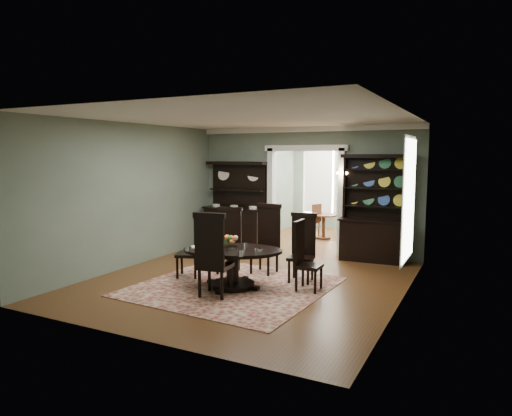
% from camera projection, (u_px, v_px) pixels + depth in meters
% --- Properties ---
extents(room, '(5.51, 6.01, 3.01)m').
position_uv_depth(room, '(249.00, 197.00, 8.34)').
color(room, '#573816').
rests_on(room, ground).
extents(parlor, '(3.51, 3.50, 3.01)m').
position_uv_depth(parlor, '(337.00, 183.00, 13.21)').
color(parlor, '#573816').
rests_on(parlor, ground).
extents(doorway_trim, '(2.08, 0.25, 2.57)m').
position_uv_depth(doorway_trim, '(306.00, 185.00, 10.96)').
color(doorway_trim, white).
rests_on(doorway_trim, floor).
extents(right_window, '(0.15, 1.47, 2.12)m').
position_uv_depth(right_window, '(409.00, 198.00, 7.92)').
color(right_window, white).
rests_on(right_window, wall_right).
extents(wall_sconce, '(0.27, 0.21, 0.21)m').
position_uv_depth(wall_sconce, '(343.00, 175.00, 10.36)').
color(wall_sconce, '#AC682E').
rests_on(wall_sconce, back_wall_right).
extents(rug, '(3.35, 3.31, 0.01)m').
position_uv_depth(rug, '(233.00, 287.00, 8.13)').
color(rug, maroon).
rests_on(rug, floor).
extents(dining_table, '(2.05, 2.05, 0.70)m').
position_uv_depth(dining_table, '(233.00, 261.00, 8.04)').
color(dining_table, black).
rests_on(dining_table, rug).
extents(centerpiece, '(1.46, 0.94, 0.24)m').
position_uv_depth(centerpiece, '(230.00, 246.00, 7.95)').
color(centerpiece, silver).
rests_on(centerpiece, dining_table).
extents(chair_far_left, '(0.60, 0.58, 1.30)m').
position_uv_depth(chair_far_left, '(229.00, 238.00, 9.13)').
color(chair_far_left, black).
rests_on(chair_far_left, rug).
extents(chair_far_mid, '(0.53, 0.50, 1.37)m').
position_uv_depth(chair_far_mid, '(267.00, 236.00, 9.08)').
color(chair_far_mid, black).
rests_on(chair_far_mid, rug).
extents(chair_far_right, '(0.52, 0.50, 1.27)m').
position_uv_depth(chair_far_right, '(302.00, 245.00, 8.47)').
color(chair_far_right, black).
rests_on(chair_far_right, rug).
extents(chair_end_left, '(0.58, 0.59, 1.25)m').
position_uv_depth(chair_end_left, '(193.00, 244.00, 8.71)').
color(chair_end_left, black).
rests_on(chair_end_left, rug).
extents(chair_end_right, '(0.44, 0.47, 1.22)m').
position_uv_depth(chair_end_right, '(303.00, 254.00, 7.88)').
color(chair_end_right, black).
rests_on(chair_end_right, rug).
extents(chair_near, '(0.60, 0.57, 1.43)m').
position_uv_depth(chair_near, '(212.00, 253.00, 7.42)').
color(chair_near, black).
rests_on(chair_near, rug).
extents(sideboard, '(1.67, 0.63, 2.17)m').
position_uv_depth(sideboard, '(236.00, 217.00, 11.64)').
color(sideboard, black).
rests_on(sideboard, floor).
extents(welsh_dresser, '(1.54, 0.64, 2.36)m').
position_uv_depth(welsh_dresser, '(374.00, 223.00, 10.05)').
color(welsh_dresser, black).
rests_on(welsh_dresser, floor).
extents(parlor_table, '(0.75, 0.75, 0.69)m').
position_uv_depth(parlor_table, '(324.00, 223.00, 12.72)').
color(parlor_table, '#512A17').
rests_on(parlor_table, parlor_floor).
extents(parlor_chair_left, '(0.47, 0.46, 0.98)m').
position_uv_depth(parlor_chair_left, '(314.00, 220.00, 12.79)').
color(parlor_chair_left, '#512A17').
rests_on(parlor_chair_left, parlor_floor).
extents(parlor_chair_right, '(0.40, 0.39, 0.85)m').
position_uv_depth(parlor_chair_right, '(342.00, 225.00, 12.24)').
color(parlor_chair_right, '#512A17').
rests_on(parlor_chair_right, parlor_floor).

